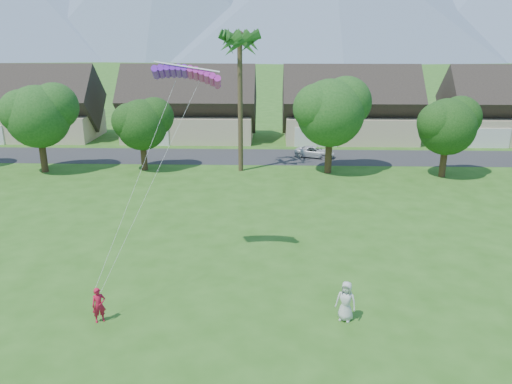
{
  "coord_description": "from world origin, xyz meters",
  "views": [
    {
      "loc": [
        0.84,
        -16.2,
        12.14
      ],
      "look_at": [
        0.0,
        10.0,
        3.8
      ],
      "focal_mm": 35.0,
      "sensor_mm": 36.0,
      "label": 1
    }
  ],
  "objects_px": {
    "kite_flyer": "(99,305)",
    "watcher": "(346,301)",
    "parked_car": "(315,152)",
    "parafoil_kite": "(188,72)"
  },
  "relations": [
    {
      "from": "kite_flyer",
      "to": "parked_car",
      "type": "distance_m",
      "value": 33.36
    },
    {
      "from": "watcher",
      "to": "parked_car",
      "type": "distance_m",
      "value": 30.7
    },
    {
      "from": "kite_flyer",
      "to": "parked_car",
      "type": "bearing_deg",
      "value": 39.91
    },
    {
      "from": "parked_car",
      "to": "kite_flyer",
      "type": "bearing_deg",
      "value": 177.5
    },
    {
      "from": "watcher",
      "to": "parked_car",
      "type": "xyz_separation_m",
      "value": [
        1.1,
        30.67,
        -0.36
      ]
    },
    {
      "from": "kite_flyer",
      "to": "parked_car",
      "type": "xyz_separation_m",
      "value": [
        11.93,
        31.15,
        -0.24
      ]
    },
    {
      "from": "kite_flyer",
      "to": "watcher",
      "type": "xyz_separation_m",
      "value": [
        10.83,
        0.48,
        0.12
      ]
    },
    {
      "from": "parafoil_kite",
      "to": "watcher",
      "type": "bearing_deg",
      "value": -38.43
    },
    {
      "from": "parked_car",
      "to": "parafoil_kite",
      "type": "bearing_deg",
      "value": 179.52
    },
    {
      "from": "kite_flyer",
      "to": "parafoil_kite",
      "type": "xyz_separation_m",
      "value": [
        3.32,
        6.05,
        9.53
      ]
    }
  ]
}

